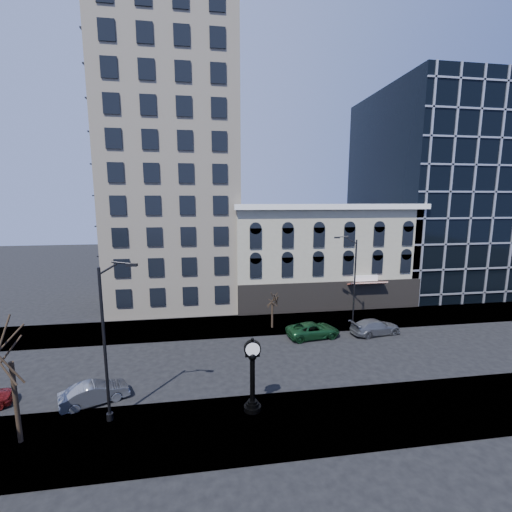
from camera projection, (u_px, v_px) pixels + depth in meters
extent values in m
plane|color=black|center=(239.00, 362.00, 27.63)|extent=(160.00, 160.00, 0.00)
cube|color=gray|center=(231.00, 326.00, 35.42)|extent=(160.00, 6.00, 0.12)
cube|color=gray|center=(253.00, 425.00, 19.81)|extent=(160.00, 6.00, 0.12)
cube|color=beige|center=(174.00, 150.00, 42.19)|extent=(15.00, 15.00, 38.00)
cube|color=#A5A188|center=(319.00, 254.00, 44.03)|extent=(22.00, 10.00, 12.00)
cube|color=white|center=(336.00, 207.00, 37.94)|extent=(22.60, 0.80, 0.60)
cube|color=black|center=(332.00, 297.00, 39.78)|extent=(22.00, 0.30, 3.60)
cube|color=maroon|center=(367.00, 283.00, 39.57)|extent=(4.50, 1.18, 0.55)
cube|color=black|center=(439.00, 193.00, 50.54)|extent=(20.00, 20.00, 28.00)
cylinder|color=black|center=(252.00, 408.00, 21.13)|extent=(1.07, 1.07, 0.29)
cylinder|color=black|center=(252.00, 404.00, 21.09)|extent=(0.78, 0.78, 0.19)
cylinder|color=black|center=(252.00, 401.00, 21.06)|extent=(0.58, 0.58, 0.16)
cylinder|color=black|center=(252.00, 379.00, 20.82)|extent=(0.31, 0.31, 2.82)
sphere|color=black|center=(252.00, 356.00, 20.57)|extent=(0.54, 0.54, 0.54)
cube|color=black|center=(252.00, 355.00, 20.56)|extent=(0.89, 0.27, 0.24)
cylinder|color=black|center=(252.00, 348.00, 20.50)|extent=(1.03, 0.37, 1.01)
cylinder|color=white|center=(253.00, 350.00, 20.33)|extent=(0.85, 0.07, 0.86)
cylinder|color=white|center=(252.00, 347.00, 20.66)|extent=(0.85, 0.07, 0.86)
sphere|color=black|center=(252.00, 339.00, 20.40)|extent=(0.19, 0.19, 0.19)
cylinder|color=black|center=(105.00, 346.00, 19.44)|extent=(0.17, 0.17, 9.20)
cylinder|color=black|center=(110.00, 417.00, 20.16)|extent=(0.38, 0.38, 0.43)
cube|color=black|center=(134.00, 265.00, 18.50)|extent=(0.63, 0.37, 0.15)
cylinder|color=black|center=(355.00, 284.00, 34.56)|extent=(0.17, 0.17, 8.94)
cylinder|color=black|center=(353.00, 324.00, 35.25)|extent=(0.37, 0.37, 0.42)
cube|color=black|center=(336.00, 238.00, 34.29)|extent=(0.62, 0.43, 0.15)
cylinder|color=#332619|center=(16.00, 403.00, 18.00)|extent=(0.24, 0.24, 4.58)
cylinder|color=#332619|center=(272.00, 315.00, 34.60)|extent=(0.21, 0.21, 2.58)
imported|color=#595B60|center=(95.00, 393.00, 22.00)|extent=(4.35, 3.01, 1.36)
imported|color=#143F1E|center=(313.00, 330.00, 32.53)|extent=(5.34, 2.95, 1.42)
imported|color=#595B60|center=(375.00, 327.00, 33.32)|extent=(5.25, 2.77, 1.45)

